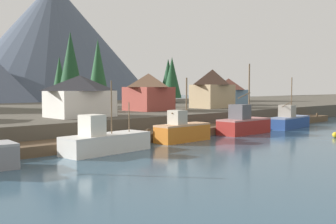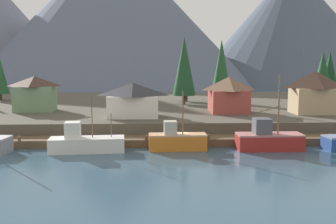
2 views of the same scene
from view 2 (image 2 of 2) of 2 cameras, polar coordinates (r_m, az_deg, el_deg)
name	(u,v)px [view 2 (image 2 of 2)]	position (r m, az deg, el deg)	size (l,w,h in m)	color
ground_plane	(170,126)	(71.86, 0.27, -2.03)	(400.00, 400.00, 1.00)	#335166
dock	(176,141)	(53.98, 1.18, -4.05)	(80.00, 4.00, 1.60)	brown
shoreline_bank	(167,109)	(83.49, -0.13, 0.47)	(400.00, 56.00, 2.50)	#4C473D
mountain_central_peak	(114,13)	(182.35, -7.61, 13.68)	(121.63, 121.63, 63.60)	slate
mountain_east_peak	(291,25)	(210.00, 16.85, 11.57)	(97.00, 97.00, 56.29)	#475160
fishing_boat_white	(85,143)	(50.50, -11.55, -4.26)	(9.21, 3.61, 6.87)	silver
fishing_boat_orange	(177,140)	(50.55, 1.23, -3.98)	(7.18, 2.49, 7.33)	#CC6B1E
fishing_boat_red	(268,139)	(52.20, 13.91, -3.72)	(8.10, 3.09, 9.38)	maroon
house_red	(229,94)	(67.82, 8.52, 2.47)	(6.35, 6.45, 5.93)	#9E4238
house_green	(35,93)	(72.57, -18.21, 2.51)	(6.65, 5.09, 5.97)	#6B8E66
house_white	(133,100)	(61.97, -4.94, 1.75)	(7.94, 5.67, 5.23)	silver
house_tan	(315,92)	(70.06, 19.91, 2.69)	(7.35, 5.27, 6.92)	tan
conifer_near_left	(330,72)	(99.24, 21.76, 5.26)	(4.28, 4.28, 10.74)	#4C3823
conifer_near_right	(187,76)	(85.34, 2.62, 5.05)	(3.19, 3.19, 9.31)	#4C3823
conifer_mid_left	(221,67)	(84.05, 7.51, 6.27)	(4.12, 4.12, 12.89)	#4C3823
conifer_mid_right	(323,73)	(92.84, 20.90, 5.13)	(4.46, 4.46, 10.69)	#4C3823
conifer_back_left	(184,66)	(79.66, 2.28, 6.46)	(4.56, 4.56, 13.25)	#4C3823
conifer_back_right	(0,74)	(94.37, -22.60, 4.97)	(3.74, 3.74, 10.06)	#4C3823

